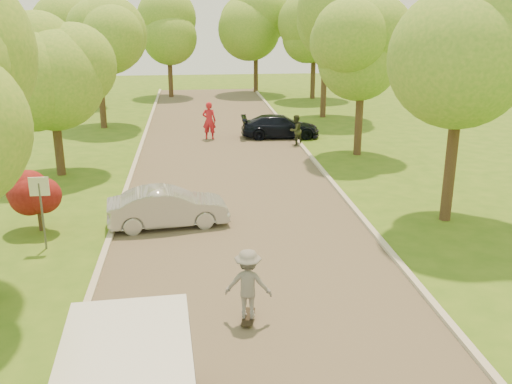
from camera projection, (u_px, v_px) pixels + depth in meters
name	position (u px, v px, depth m)	size (l,w,h in m)	color
ground	(260.00, 305.00, 13.49)	(100.00, 100.00, 0.00)	#365E16
road	(234.00, 198.00, 21.05)	(8.00, 60.00, 0.01)	#4C4438
curb_left	(122.00, 201.00, 20.60)	(0.18, 60.00, 0.12)	#B2AD9E
curb_right	(341.00, 193.00, 21.47)	(0.18, 60.00, 0.12)	#B2AD9E
street_sign	(40.00, 198.00, 16.17)	(0.55, 0.06, 2.17)	#59595E
red_shrub	(37.00, 197.00, 17.67)	(1.70, 1.70, 1.95)	#382619
tree_l_midb	(54.00, 64.00, 22.70)	(4.30, 4.20, 6.62)	#382619
tree_l_far	(100.00, 32.00, 31.93)	(4.92, 4.80, 7.79)	#382619
tree_r_mida	(470.00, 48.00, 17.28)	(5.13, 5.00, 7.95)	#382619
tree_r_midb	(367.00, 50.00, 25.95)	(4.51, 4.40, 7.01)	#382619
tree_r_far	(330.00, 23.00, 35.18)	(5.33, 5.20, 8.34)	#382619
tree_bg_a	(82.00, 30.00, 39.29)	(5.12, 5.00, 7.72)	#382619
tree_bg_b	(317.00, 25.00, 42.94)	(5.12, 5.00, 7.95)	#382619
tree_bg_c	(171.00, 32.00, 43.81)	(4.92, 4.80, 7.33)	#382619
tree_bg_d	(259.00, 26.00, 46.36)	(5.12, 5.00, 7.72)	#382619
silver_sedan	(168.00, 207.00, 18.21)	(1.33, 3.82, 1.26)	#A5A4A9
dark_sedan	(280.00, 126.00, 30.84)	(1.72, 4.22, 1.23)	black
longboard	(248.00, 317.00, 12.76)	(0.40, 0.86, 0.10)	black
skateboarder	(248.00, 284.00, 12.51)	(1.04, 0.60, 1.61)	slate
person_striped	(209.00, 121.00, 30.33)	(0.73, 0.48, 2.00)	#B31A28
person_olive	(296.00, 130.00, 29.04)	(0.76, 0.59, 1.56)	#2B311D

